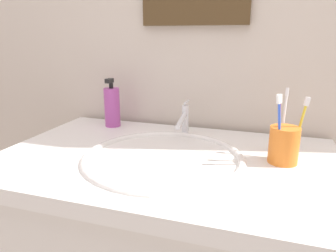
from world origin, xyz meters
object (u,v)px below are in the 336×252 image
at_px(toothbrush_red, 279,124).
at_px(toothbrush_blue, 279,125).
at_px(toothbrush_cup, 284,145).
at_px(soap_dispenser, 112,107).
at_px(toothbrush_white, 284,118).
at_px(toothbrush_yellow, 300,125).
at_px(faucet, 185,119).

distance_m(toothbrush_red, toothbrush_blue, 0.02).
height_order(toothbrush_cup, soap_dispenser, soap_dispenser).
distance_m(toothbrush_white, toothbrush_red, 0.06).
height_order(toothbrush_cup, toothbrush_red, toothbrush_red).
bearing_deg(toothbrush_white, toothbrush_blue, -99.53).
bearing_deg(toothbrush_red, toothbrush_blue, -90.26).
bearing_deg(toothbrush_red, toothbrush_yellow, 19.69).
relative_size(faucet, toothbrush_cup, 1.36).
bearing_deg(toothbrush_cup, toothbrush_yellow, 24.41).
distance_m(toothbrush_cup, toothbrush_yellow, 0.07).
bearing_deg(toothbrush_cup, toothbrush_white, 95.46).
xyz_separation_m(toothbrush_cup, toothbrush_yellow, (0.04, 0.02, 0.06)).
relative_size(toothbrush_cup, toothbrush_blue, 0.53).
bearing_deg(toothbrush_red, soap_dispenser, 162.61).
relative_size(faucet, toothbrush_yellow, 0.77).
xyz_separation_m(faucet, toothbrush_cup, (0.32, -0.15, -0.01)).
relative_size(faucet, toothbrush_red, 0.74).
relative_size(toothbrush_yellow, toothbrush_red, 0.96).
bearing_deg(faucet, toothbrush_red, -27.22).
height_order(toothbrush_white, toothbrush_red, toothbrush_white).
bearing_deg(toothbrush_blue, toothbrush_red, 89.74).
distance_m(faucet, toothbrush_red, 0.35).
bearing_deg(toothbrush_yellow, faucet, 159.15).
distance_m(faucet, toothbrush_white, 0.34).
distance_m(toothbrush_blue, soap_dispenser, 0.65).
height_order(toothbrush_yellow, soap_dispenser, soap_dispenser).
xyz_separation_m(toothbrush_white, toothbrush_red, (-0.01, -0.05, -0.00)).
bearing_deg(toothbrush_red, toothbrush_white, 76.36).
bearing_deg(toothbrush_blue, faucet, 149.23).
bearing_deg(toothbrush_red, faucet, 152.78).
relative_size(toothbrush_yellow, toothbrush_blue, 0.94).
height_order(toothbrush_cup, toothbrush_white, toothbrush_white).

